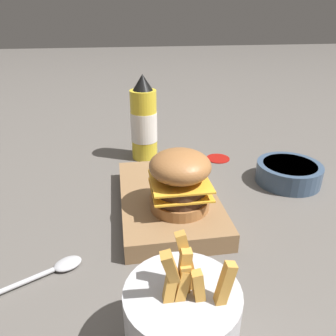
% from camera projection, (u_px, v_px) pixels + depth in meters
% --- Properties ---
extents(ground_plane, '(6.00, 6.00, 0.00)m').
position_uv_depth(ground_plane, '(163.00, 203.00, 0.64)').
color(ground_plane, '#5B5651').
extents(serving_board, '(0.29, 0.17, 0.03)m').
position_uv_depth(serving_board, '(168.00, 200.00, 0.61)').
color(serving_board, olive).
rests_on(serving_board, ground_plane).
extents(burger, '(0.10, 0.10, 0.10)m').
position_uv_depth(burger, '(180.00, 180.00, 0.54)').
color(burger, '#9E6638').
rests_on(burger, serving_board).
extents(ketchup_bottle, '(0.06, 0.06, 0.21)m').
position_uv_depth(ketchup_bottle, '(144.00, 122.00, 0.79)').
color(ketchup_bottle, yellow).
rests_on(ketchup_bottle, ground_plane).
extents(fries_basket, '(0.12, 0.12, 0.15)m').
position_uv_depth(fries_basket, '(182.00, 323.00, 0.34)').
color(fries_basket, '#B7B7BC').
rests_on(fries_basket, ground_plane).
extents(side_bowl, '(0.14, 0.14, 0.04)m').
position_uv_depth(side_bowl, '(289.00, 172.00, 0.70)').
color(side_bowl, '#384C66').
rests_on(side_bowl, ground_plane).
extents(spoon, '(0.09, 0.16, 0.01)m').
position_uv_depth(spoon, '(48.00, 272.00, 0.46)').
color(spoon, '#B2B2B7').
rests_on(spoon, ground_plane).
extents(ketchup_puddle, '(0.06, 0.06, 0.00)m').
position_uv_depth(ketchup_puddle, '(218.00, 158.00, 0.82)').
color(ketchup_puddle, '#9E140F').
rests_on(ketchup_puddle, ground_plane).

